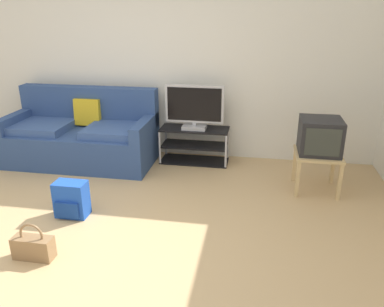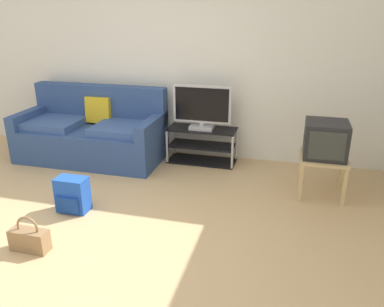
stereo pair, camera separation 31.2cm
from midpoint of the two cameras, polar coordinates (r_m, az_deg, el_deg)
name	(u,v)px [view 2 (the right image)]	position (r m, az deg, el deg)	size (l,w,h in m)	color
ground_plane	(85,239)	(3.73, -13.20, -12.25)	(9.00, 9.80, 0.02)	tan
wall_back	(165,57)	(5.45, -2.31, 13.99)	(9.00, 0.10, 2.70)	silver
couch	(93,134)	(5.49, -12.88, 2.86)	(1.95, 0.92, 0.97)	navy
tv_stand	(202,145)	(5.25, 3.19, 1.21)	(0.92, 0.39, 0.47)	black
flat_tv	(202,108)	(5.08, 3.26, 6.73)	(0.77, 0.22, 0.58)	#B2B2B7
side_table	(323,163)	(4.56, 20.62, -1.35)	(0.51, 0.51, 0.45)	tan
crt_tv	(326,139)	(4.48, 21.03, 1.92)	(0.45, 0.45, 0.39)	#232326
backpack	(73,195)	(4.14, -15.16, -5.95)	(0.32, 0.26, 0.37)	blue
handbag	(29,239)	(3.65, -20.58, -11.77)	(0.34, 0.13, 0.33)	olive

